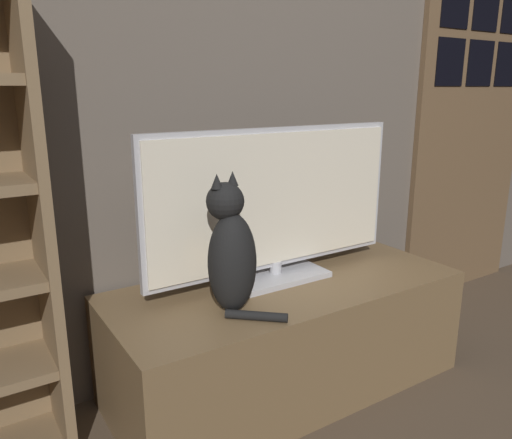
% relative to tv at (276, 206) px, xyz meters
% --- Properties ---
extents(wall_back, '(4.80, 0.05, 2.60)m').
position_rel_tv_xyz_m(wall_back, '(-0.00, 0.25, 0.61)').
color(wall_back, '#60564C').
rests_on(wall_back, ground_plane).
extents(tv_stand, '(1.30, 0.56, 0.41)m').
position_rel_tv_xyz_m(tv_stand, '(-0.00, -0.07, -0.48)').
color(tv_stand, brown).
rests_on(tv_stand, ground_plane).
extents(tv, '(1.03, 0.22, 0.55)m').
position_rel_tv_xyz_m(tv, '(0.00, 0.00, 0.00)').
color(tv, '#B7B7BC').
rests_on(tv, tv_stand).
extents(cat, '(0.20, 0.27, 0.44)m').
position_rel_tv_xyz_m(cat, '(-0.28, -0.16, -0.08)').
color(cat, black).
rests_on(cat, tv_stand).
extents(door, '(0.84, 0.04, 2.05)m').
position_rel_tv_xyz_m(door, '(1.40, 0.21, 0.36)').
color(door, brown).
rests_on(door, ground_plane).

